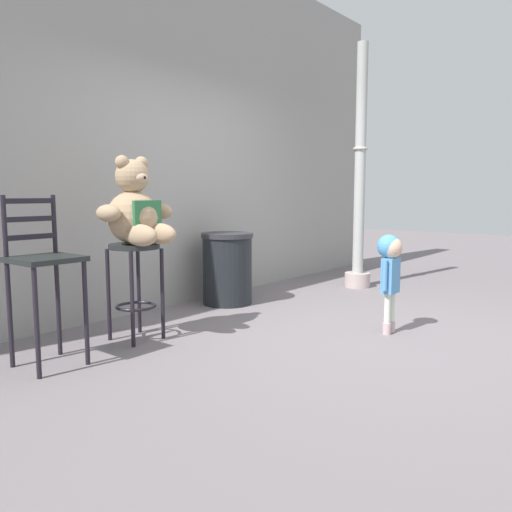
# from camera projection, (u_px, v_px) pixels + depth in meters

# --- Properties ---
(ground_plane) EXTENTS (24.00, 24.00, 0.00)m
(ground_plane) POSITION_uv_depth(u_px,v_px,m) (339.00, 333.00, 4.34)
(ground_plane) COLOR slate
(building_wall) EXTENTS (7.92, 0.30, 3.83)m
(building_wall) POSITION_uv_depth(u_px,v_px,m) (168.00, 123.00, 5.40)
(building_wall) COLOR #989591
(building_wall) RESTS_ON ground_plane
(bar_stool_with_teddy) EXTENTS (0.40, 0.40, 0.78)m
(bar_stool_with_teddy) POSITION_uv_depth(u_px,v_px,m) (135.00, 271.00, 4.10)
(bar_stool_with_teddy) COLOR black
(bar_stool_with_teddy) RESTS_ON ground_plane
(teddy_bear) EXTENTS (0.65, 0.58, 0.69)m
(teddy_bear) POSITION_uv_depth(u_px,v_px,m) (136.00, 212.00, 4.02)
(teddy_bear) COLOR tan
(teddy_bear) RESTS_ON bar_stool_with_teddy
(child_walking) EXTENTS (0.27, 0.21, 0.84)m
(child_walking) POSITION_uv_depth(u_px,v_px,m) (390.00, 262.00, 4.27)
(child_walking) COLOR #C4A8A9
(child_walking) RESTS_ON ground_plane
(trash_bin) EXTENTS (0.55, 0.55, 0.76)m
(trash_bin) POSITION_uv_depth(u_px,v_px,m) (227.00, 268.00, 5.47)
(trash_bin) COLOR black
(trash_bin) RESTS_ON ground_plane
(lamppost) EXTENTS (0.32, 0.32, 2.98)m
(lamppost) POSITION_uv_depth(u_px,v_px,m) (359.00, 192.00, 6.36)
(lamppost) COLOR #B5A19C
(lamppost) RESTS_ON ground_plane
(bar_chair_empty) EXTENTS (0.41, 0.41, 1.17)m
(bar_chair_empty) POSITION_uv_depth(u_px,v_px,m) (44.00, 268.00, 3.46)
(bar_chair_empty) COLOR black
(bar_chair_empty) RESTS_ON ground_plane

